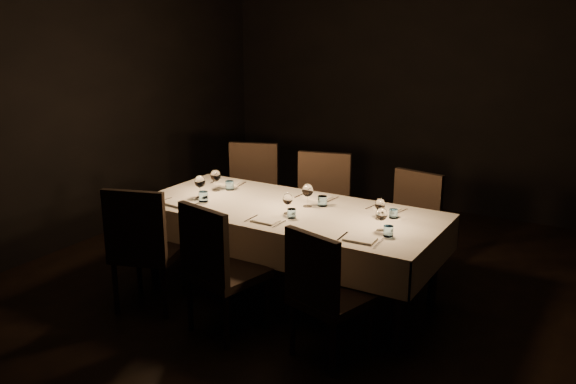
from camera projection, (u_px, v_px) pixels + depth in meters
The scene contains 14 objects.
room at pixel (288, 119), 4.79m from camera, with size 5.01×6.01×3.01m.
dining_table at pixel (288, 217), 5.02m from camera, with size 2.52×1.12×0.76m.
chair_near_left at pixel (144, 244), 4.77m from camera, with size 0.62×0.62×1.03m.
place_setting_near_left at pixel (194, 192), 5.19m from camera, with size 0.36×0.42×0.20m.
chair_near_center at pixel (218, 265), 4.40m from camera, with size 0.58×0.58×1.01m.
place_setting_near_center at pixel (282, 209), 4.76m from camera, with size 0.30×0.39×0.17m.
chair_near_right at pixel (323, 290), 4.06m from camera, with size 0.56×0.56×0.95m.
place_setting_near_right at pixel (377, 226), 4.37m from camera, with size 0.32×0.40×0.18m.
chair_far_left at pixel (251, 191), 6.17m from camera, with size 0.64×0.64×1.04m.
place_setting_far_left at pixel (223, 180), 5.56m from camera, with size 0.36×0.41×0.19m.
chair_far_center at pixel (321, 205), 5.72m from camera, with size 0.62×0.62×1.05m.
place_setting_far_center at pixel (314, 195), 5.10m from camera, with size 0.36×0.41×0.19m.
chair_far_right at pixel (410, 222), 5.38m from camera, with size 0.53×0.53×0.96m.
place_setting_far_right at pixel (385, 208), 4.79m from camera, with size 0.31×0.39×0.17m.
Camera 1 is at (2.43, -4.10, 2.28)m, focal length 38.00 mm.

